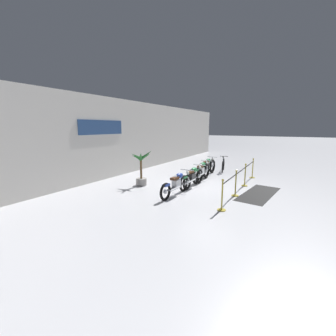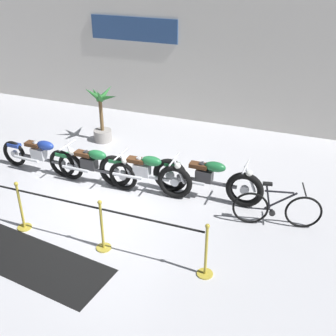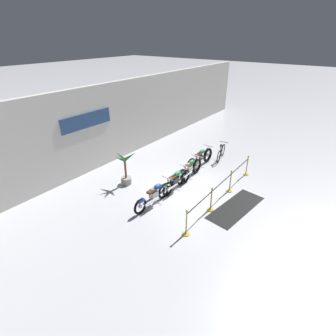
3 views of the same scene
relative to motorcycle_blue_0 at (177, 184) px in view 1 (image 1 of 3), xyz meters
name	(u,v)px [view 1 (image 1 of 3)]	position (x,y,z in m)	size (l,w,h in m)	color
ground_plane	(206,185)	(1.99, -0.48, -0.46)	(120.00, 120.00, 0.00)	silver
back_wall	(121,138)	(1.98, 4.65, 1.64)	(28.00, 0.29, 4.20)	silver
motorcycle_blue_0	(177,184)	(0.00, 0.00, 0.00)	(2.36, 0.62, 0.91)	black
motorcycle_green_1	(192,177)	(1.40, -0.03, 0.01)	(2.33, 0.62, 0.93)	black
motorcycle_green_2	(202,171)	(2.70, 0.03, 0.02)	(2.23, 0.62, 0.97)	black
motorcycle_green_3	(207,167)	(4.07, 0.26, 0.02)	(2.50, 0.62, 0.98)	black
bicycle	(223,165)	(5.63, -0.20, -0.08)	(1.71, 0.54, 0.96)	black
potted_palm_left_of_row	(141,170)	(0.50, 2.15, 0.28)	(1.04, 1.12, 1.71)	gray
stanchion_far_left	(235,181)	(0.83, -2.06, 0.20)	(5.62, 0.28, 1.05)	gold
stanchion_mid_left	(235,187)	(1.01, -2.06, -0.10)	(0.28, 0.28, 1.05)	gold
stanchion_mid_right	(245,178)	(2.78, -2.06, -0.10)	(0.28, 0.28, 1.05)	gold
stanchion_far_right	(252,171)	(4.73, -2.06, -0.10)	(0.28, 0.28, 1.05)	gold
floor_banner	(259,194)	(1.78, -2.84, -0.46)	(2.94, 1.06, 0.01)	black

